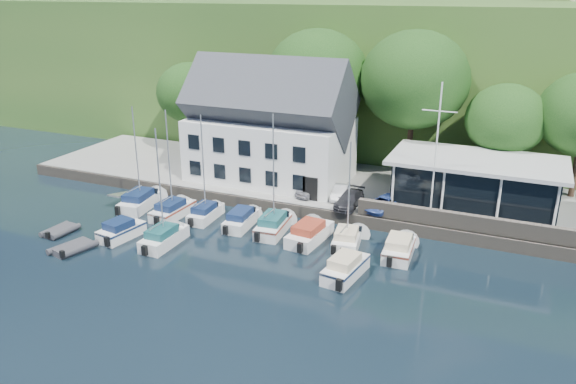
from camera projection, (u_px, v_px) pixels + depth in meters
name	position (u px, v px, depth m)	size (l,w,h in m)	color
ground	(260.00, 283.00, 35.39)	(180.00, 180.00, 0.00)	black
quay	(346.00, 189.00, 50.30)	(60.00, 13.00, 1.00)	gray
quay_face	(321.00, 215.00, 44.70)	(60.00, 0.30, 1.00)	#60584D
hillside	(437.00, 53.00, 86.08)	(160.00, 75.00, 16.00)	#2D5B22
harbor_building	(270.00, 132.00, 50.38)	(14.40, 8.20, 8.70)	white
club_pavilion	(475.00, 184.00, 44.03)	(13.20, 7.20, 4.10)	black
seawall	(480.00, 224.00, 40.19)	(18.00, 0.50, 1.20)	#60584D
gangway	(137.00, 200.00, 49.30)	(1.20, 6.00, 1.40)	silver
car_silver	(312.00, 189.00, 47.24)	(1.32, 3.28, 1.12)	#B6B6BB
car_white	(340.00, 192.00, 46.61)	(1.15, 3.30, 1.09)	silver
car_dgrey	(349.00, 199.00, 44.88)	(1.63, 4.00, 1.16)	#28282C
car_blue	(384.00, 203.00, 44.12)	(1.37, 3.48, 1.19)	#324C98
flagpole	(436.00, 153.00, 40.97)	(2.48, 0.20, 10.33)	white
tree_0	(191.00, 108.00, 58.62)	(6.87, 6.87, 9.39)	#143911
tree_2	(317.00, 100.00, 53.13)	(9.59, 9.59, 13.10)	#143911
tree_3	(413.00, 105.00, 50.23)	(9.68, 9.68, 13.23)	#143911
tree_4	(503.00, 138.00, 47.35)	(6.71, 6.71, 9.16)	#143911
boat_r1_0	(136.00, 155.00, 46.00)	(2.16, 6.80, 9.26)	white
boat_r1_1	(169.00, 166.00, 44.25)	(1.95, 6.08, 8.58)	white
boat_r1_2	(203.00, 171.00, 43.75)	(1.69, 5.42, 8.19)	white
boat_r1_3	(242.00, 217.00, 43.66)	(1.77, 6.03, 1.41)	white
boat_r1_4	(274.00, 175.00, 41.24)	(1.96, 6.44, 9.19)	white
boat_r1_5	(310.00, 231.00, 41.07)	(2.11, 6.53, 1.49)	white
boat_r1_6	(349.00, 192.00, 39.11)	(1.94, 5.40, 8.29)	white
boat_r1_7	(399.00, 246.00, 38.79)	(1.99, 5.89, 1.47)	white
boat_r2_0	(121.00, 229.00, 41.57)	(1.88, 5.06, 1.46)	white
boat_r2_1	(160.00, 187.00, 39.14)	(1.87, 5.96, 8.86)	white
boat_r2_4	(346.00, 266.00, 35.93)	(1.86, 5.84, 1.57)	white
dinghy_0	(60.00, 230.00, 42.40)	(1.66, 2.76, 0.64)	#37373C
dinghy_1	(73.00, 247.00, 39.55)	(1.81, 3.02, 0.70)	#37373C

